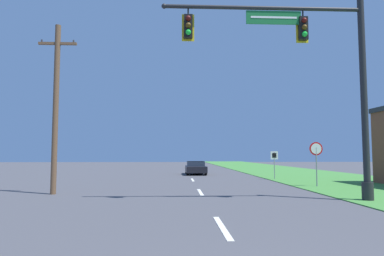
% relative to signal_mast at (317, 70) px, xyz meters
% --- Properties ---
extents(grass_verge_right, '(10.00, 110.00, 0.04)m').
position_rel_signal_mast_xyz_m(grass_verge_right, '(5.99, 19.42, -5.21)').
color(grass_verge_right, '#428438').
rests_on(grass_verge_right, ground).
extents(road_center_line, '(0.16, 34.80, 0.01)m').
position_rel_signal_mast_xyz_m(road_center_line, '(-4.51, 11.42, -5.22)').
color(road_center_line, silver).
rests_on(road_center_line, ground).
extents(signal_mast, '(8.40, 0.47, 8.62)m').
position_rel_signal_mast_xyz_m(signal_mast, '(0.00, 0.00, 0.00)').
color(signal_mast, '#232326').
rests_on(signal_mast, grass_verge_right).
extents(car_ahead, '(1.83, 4.45, 1.19)m').
position_rel_signal_mast_xyz_m(car_ahead, '(-3.90, 18.41, -4.62)').
color(car_ahead, black).
rests_on(car_ahead, ground).
extents(stop_sign, '(0.76, 0.07, 2.50)m').
position_rel_signal_mast_xyz_m(stop_sign, '(2.31, 5.90, -3.36)').
color(stop_sign, gray).
rests_on(stop_sign, grass_verge_right).
extents(route_sign_post, '(0.55, 0.06, 2.03)m').
position_rel_signal_mast_xyz_m(route_sign_post, '(1.52, 11.61, -3.70)').
color(route_sign_post, gray).
rests_on(route_sign_post, grass_verge_right).
extents(utility_pole_near, '(1.80, 0.26, 8.04)m').
position_rel_signal_mast_xyz_m(utility_pole_near, '(-11.38, 2.95, -1.06)').
color(utility_pole_near, brown).
rests_on(utility_pole_near, ground).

